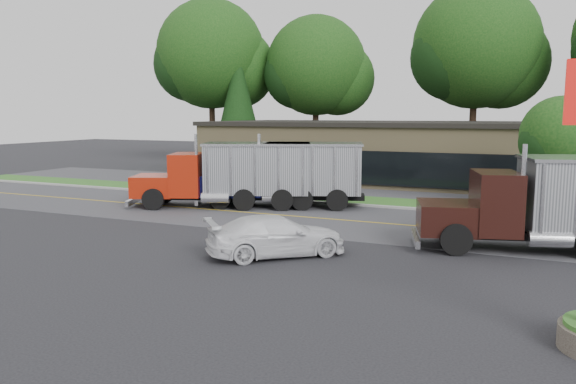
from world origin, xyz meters
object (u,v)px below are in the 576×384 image
object	(u,v)px
dump_truck_red	(233,173)
rally_car	(276,236)
dump_truck_blue	(292,173)
dump_truck_maroon	(563,201)

from	to	relation	value
dump_truck_red	rally_car	size ratio (longest dim) A/B	1.96
dump_truck_blue	rally_car	xyz separation A→B (m)	(3.61, -9.65, -1.11)
dump_truck_maroon	rally_car	xyz separation A→B (m)	(-9.03, -4.64, -1.11)
dump_truck_red	rally_car	world-z (taller)	dump_truck_red
rally_car	dump_truck_red	bearing A→B (deg)	-5.15
dump_truck_maroon	rally_car	bearing A→B (deg)	11.87
dump_truck_blue	rally_car	distance (m)	10.36
dump_truck_red	dump_truck_maroon	xyz separation A→B (m)	(15.41, -3.68, -0.00)
dump_truck_blue	dump_truck_maroon	xyz separation A→B (m)	(12.64, -5.01, 0.00)
dump_truck_blue	rally_car	bearing A→B (deg)	91.92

